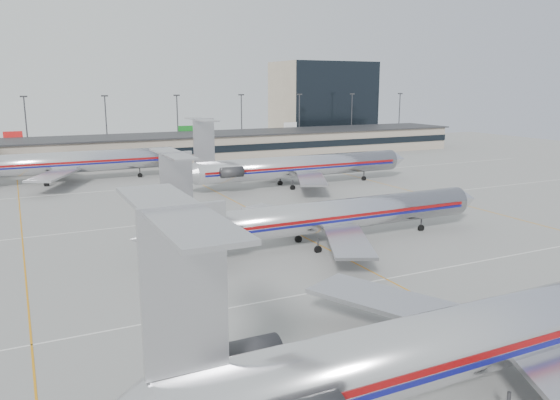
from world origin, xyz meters
TOP-DOWN VIEW (x-y plane):
  - ground at (0.00, 0.00)m, footprint 260.00×260.00m
  - apron_markings at (0.00, 10.00)m, footprint 160.00×0.15m
  - terminal at (0.00, 97.97)m, footprint 162.00×17.00m
  - light_mast_row at (0.00, 112.00)m, footprint 163.60×0.40m
  - distant_building at (62.00, 128.00)m, footprint 30.00×20.00m
  - jet_foreground at (-5.43, -8.17)m, footprint 49.83×29.34m
  - jet_second_row at (0.31, 22.11)m, footprint 43.86×25.83m
  - jet_third_row at (14.59, 55.56)m, footprint 45.91×28.24m
  - jet_back_row at (-23.21, 77.73)m, footprint 47.70×29.34m

SIDE VIEW (x-z plane):
  - ground at x=0.00m, z-range 0.00..0.00m
  - apron_markings at x=0.00m, z-range 0.00..0.02m
  - terminal at x=0.00m, z-range 0.03..6.28m
  - jet_second_row at x=0.31m, z-range -2.41..9.07m
  - jet_third_row at x=14.59m, z-range -2.63..9.92m
  - jet_foreground at x=-5.43m, z-range -2.74..10.31m
  - jet_back_row at x=-23.21m, z-range -2.73..10.31m
  - light_mast_row at x=0.00m, z-range 0.94..16.22m
  - distant_building at x=62.00m, z-range 0.00..25.00m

